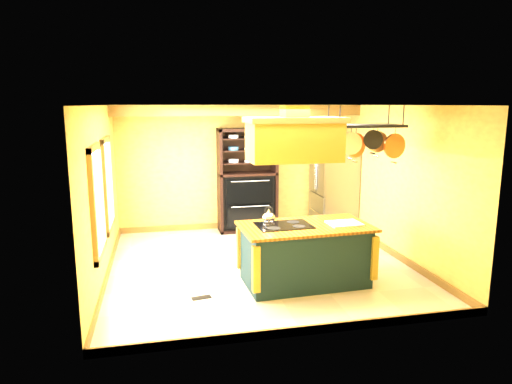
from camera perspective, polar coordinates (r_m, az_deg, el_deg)
name	(u,v)px	position (r m, az deg, el deg)	size (l,w,h in m)	color
floor	(259,265)	(7.94, 0.38, -9.08)	(5.00, 5.00, 0.00)	beige
ceiling	(259,105)	(7.46, 0.41, 10.80)	(5.00, 5.00, 0.00)	white
wall_back	(234,168)	(10.01, -2.71, 3.07)	(5.00, 0.02, 2.70)	#E1B952
wall_front	(307,226)	(5.23, 6.35, -4.30)	(5.00, 0.02, 2.70)	#E1B952
wall_left	(102,194)	(7.46, -18.69, -0.21)	(0.02, 5.00, 2.70)	#E1B952
wall_right	(396,182)	(8.48, 17.14, 1.16)	(0.02, 5.00, 2.70)	#E1B952
ceiling_beam	(241,111)	(9.13, -1.94, 10.13)	(5.00, 0.15, 0.20)	olive
window_near	(98,201)	(6.67, -19.17, -1.08)	(0.06, 1.06, 1.56)	olive
window_far	(108,184)	(8.04, -18.00, 0.96)	(0.06, 1.06, 1.56)	olive
kitchen_island	(305,254)	(7.07, 6.10, -7.67)	(2.02, 1.19, 1.11)	black
range_hood	(294,138)	(6.66, 4.77, 6.79)	(1.39, 0.79, 0.80)	#AA8A2A
pot_rack	(366,134)	(7.06, 13.54, 7.04)	(1.21, 0.55, 0.79)	black
refrigerator	(334,189)	(10.07, 9.67, 0.36)	(0.80, 0.94, 1.84)	gray
hutch	(247,191)	(9.89, -1.13, 0.13)	(1.25, 0.57, 2.22)	black
floor_register	(201,298)	(6.72, -6.84, -12.97)	(0.28, 0.12, 0.01)	black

